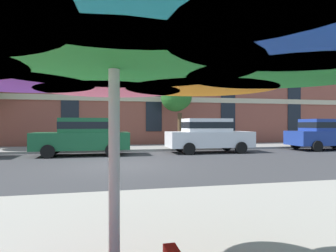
# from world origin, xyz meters

# --- Properties ---
(ground_plane) EXTENTS (120.00, 120.00, 0.00)m
(ground_plane) POSITION_xyz_m (0.00, 0.00, 0.00)
(ground_plane) COLOR #38383A
(sidewalk_far) EXTENTS (56.00, 3.60, 0.12)m
(sidewalk_far) POSITION_xyz_m (0.00, 6.80, 0.06)
(sidewalk_far) COLOR gray
(sidewalk_far) RESTS_ON ground
(apartment_building) EXTENTS (43.79, 12.08, 16.00)m
(apartment_building) POSITION_xyz_m (-0.00, 14.99, 8.00)
(apartment_building) COLOR #934C3D
(apartment_building) RESTS_ON ground
(sedan_green) EXTENTS (4.40, 1.98, 1.78)m
(sedan_green) POSITION_xyz_m (-1.59, 3.70, 0.95)
(sedan_green) COLOR #195933
(sedan_green) RESTS_ON ground
(sedan_white) EXTENTS (4.40, 1.98, 1.78)m
(sedan_white) POSITION_xyz_m (4.70, 3.70, 0.95)
(sedan_white) COLOR silver
(sedan_white) RESTS_ON ground
(sedan_blue) EXTENTS (4.40, 1.98, 1.78)m
(sedan_blue) POSITION_xyz_m (11.88, 3.70, 0.95)
(sedan_blue) COLOR navy
(sedan_blue) RESTS_ON ground
(street_tree_middle) EXTENTS (1.96, 1.97, 4.19)m
(street_tree_middle) POSITION_xyz_m (3.93, 7.29, 3.21)
(street_tree_middle) COLOR #4C3823
(street_tree_middle) RESTS_ON ground
(patio_umbrella) EXTENTS (3.35, 3.35, 2.31)m
(patio_umbrella) POSITION_xyz_m (-0.60, -9.00, 2.02)
(patio_umbrella) COLOR silver
(patio_umbrella) RESTS_ON ground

